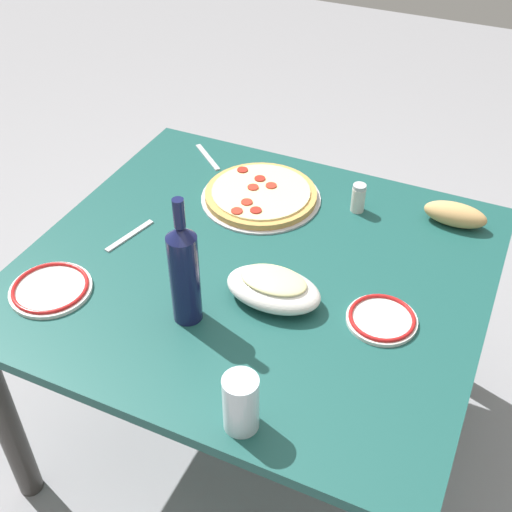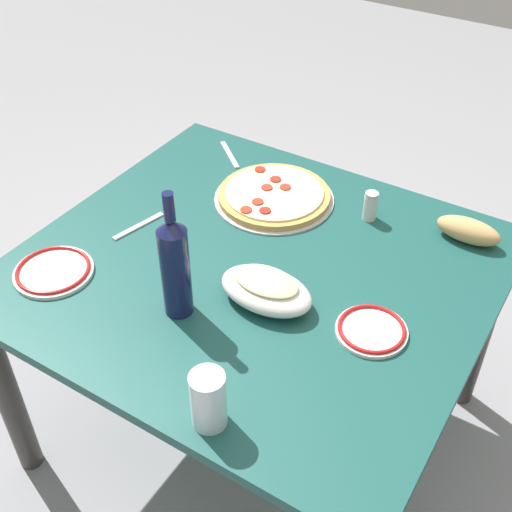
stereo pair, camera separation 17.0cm
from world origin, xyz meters
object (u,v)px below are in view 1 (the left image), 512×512
pepperoni_pizza (261,195)px  baked_pasta_dish (273,287)px  dining_table (256,294)px  bread_loaf (455,215)px  side_plate_near (51,289)px  water_glass (241,403)px  wine_bottle (184,272)px  spice_shaker (358,198)px  side_plate_far (382,319)px

pepperoni_pizza → baked_pasta_dish: bearing=118.2°
dining_table → bread_loaf: 0.60m
side_plate_near → water_glass: bearing=165.0°
baked_pasta_dish → wine_bottle: wine_bottle is taller
pepperoni_pizza → bread_loaf: bread_loaf is taller
wine_bottle → spice_shaker: size_ratio=3.90×
pepperoni_pizza → dining_table: bearing=111.9°
dining_table → side_plate_near: 0.53m
dining_table → bread_loaf: bread_loaf is taller
baked_pasta_dish → wine_bottle: (0.16, 0.14, 0.10)m
water_glass → spice_shaker: bearing=-88.9°
side_plate_far → pepperoni_pizza: bearing=-36.4°
wine_bottle → side_plate_far: wine_bottle is taller
wine_bottle → dining_table: bearing=-105.9°
water_glass → bread_loaf: 0.90m
pepperoni_pizza → water_glass: 0.81m
wine_bottle → side_plate_far: size_ratio=2.00×
baked_pasta_dish → dining_table: bearing=-47.8°
pepperoni_pizza → wine_bottle: (-0.04, 0.52, 0.13)m
side_plate_near → spice_shaker: 0.88m
pepperoni_pizza → side_plate_far: bearing=143.6°
dining_table → bread_loaf: size_ratio=6.74×
water_glass → bread_loaf: (-0.25, -0.86, -0.04)m
wine_bottle → side_plate_near: 0.38m
dining_table → side_plate_far: 0.38m
water_glass → pepperoni_pizza: bearing=-68.6°
baked_pasta_dish → bread_loaf: 0.60m
wine_bottle → side_plate_far: bearing=-157.5°
pepperoni_pizza → baked_pasta_dish: size_ratio=1.48×
baked_pasta_dish → bread_loaf: baked_pasta_dish is taller
water_glass → side_plate_far: (-0.18, -0.40, -0.06)m
baked_pasta_dish → bread_loaf: (-0.34, -0.50, -0.01)m
dining_table → bread_loaf: (-0.43, -0.39, 0.14)m
side_plate_far → side_plate_near: bearing=17.1°
side_plate_far → spice_shaker: size_ratio=1.95×
side_plate_far → spice_shaker: (0.19, -0.41, 0.03)m
pepperoni_pizza → side_plate_near: pepperoni_pizza is taller
side_plate_far → bread_loaf: size_ratio=0.97×
water_glass → side_plate_near: water_glass is taller
spice_shaker → wine_bottle: bearing=68.3°
side_plate_far → dining_table: bearing=-10.2°
water_glass → side_plate_far: size_ratio=0.81×
water_glass → side_plate_near: size_ratio=0.67×
pepperoni_pizza → side_plate_far: pepperoni_pizza is taller
pepperoni_pizza → bread_loaf: size_ratio=2.03×
baked_pasta_dish → bread_loaf: size_ratio=1.37×
pepperoni_pizza → wine_bottle: bearing=94.9°
pepperoni_pizza → side_plate_far: 0.58m
bread_loaf → spice_shaker: spice_shaker is taller
pepperoni_pizza → side_plate_near: (0.31, 0.59, -0.01)m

